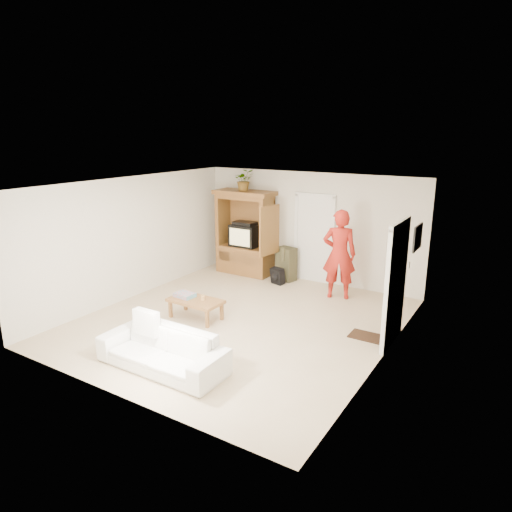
{
  "coord_description": "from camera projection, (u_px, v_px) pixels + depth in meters",
  "views": [
    {
      "loc": [
        4.51,
        -6.71,
        3.5
      ],
      "look_at": [
        -0.0,
        0.6,
        1.15
      ],
      "focal_mm": 32.0,
      "sensor_mm": 36.0,
      "label": 1
    }
  ],
  "objects": [
    {
      "name": "floor",
      "position": [
        240.0,
        321.0,
        8.71
      ],
      "size": [
        6.0,
        6.0,
        0.0
      ],
      "primitive_type": "plane",
      "color": "tan",
      "rests_on": "ground"
    },
    {
      "name": "ceiling",
      "position": [
        238.0,
        184.0,
        8.03
      ],
      "size": [
        6.0,
        6.0,
        0.0
      ],
      "primitive_type": "plane",
      "rotation": [
        3.14,
        0.0,
        0.0
      ],
      "color": "white",
      "rests_on": "floor"
    },
    {
      "name": "wall_left",
      "position": [
        132.0,
        238.0,
        9.77
      ],
      "size": [
        0.0,
        6.0,
        6.0
      ],
      "primitive_type": "plane",
      "rotation": [
        1.57,
        0.0,
        1.57
      ],
      "color": "silver",
      "rests_on": "floor"
    },
    {
      "name": "wall_right",
      "position": [
        388.0,
        280.0,
        6.98
      ],
      "size": [
        0.0,
        6.0,
        6.0
      ],
      "primitive_type": "plane",
      "rotation": [
        1.57,
        0.0,
        -1.57
      ],
      "color": "silver",
      "rests_on": "floor"
    },
    {
      "name": "doormat",
      "position": [
        367.0,
        336.0,
        8.04
      ],
      "size": [
        0.6,
        0.4,
        0.02
      ],
      "primitive_type": "cube",
      "color": "#382316",
      "rests_on": "floor"
    },
    {
      "name": "plant",
      "position": [
        244.0,
        180.0,
        11.06
      ],
      "size": [
        0.62,
        0.62,
        0.52
      ],
      "primitive_type": "imported",
      "rotation": [
        0.0,
        0.0,
        0.75
      ],
      "color": "#4C7238",
      "rests_on": "armoire"
    },
    {
      "name": "wall_back",
      "position": [
        309.0,
        227.0,
        10.83
      ],
      "size": [
        5.5,
        0.0,
        5.5
      ],
      "primitive_type": "plane",
      "rotation": [
        1.57,
        0.0,
        0.0
      ],
      "color": "silver",
      "rests_on": "floor"
    },
    {
      "name": "backpack_black",
      "position": [
        278.0,
        276.0,
        10.78
      ],
      "size": [
        0.34,
        0.25,
        0.38
      ],
      "primitive_type": null,
      "rotation": [
        0.0,
        0.0,
        -0.24
      ],
      "color": "black",
      "rests_on": "floor"
    },
    {
      "name": "man",
      "position": [
        339.0,
        254.0,
        9.71
      ],
      "size": [
        0.82,
        0.68,
        1.94
      ],
      "primitive_type": "imported",
      "rotation": [
        0.0,
        0.0,
        3.49
      ],
      "color": "#B02117",
      "rests_on": "floor"
    },
    {
      "name": "sofa",
      "position": [
        162.0,
        350.0,
        6.92
      ],
      "size": [
        2.06,
        0.81,
        0.6
      ],
      "primitive_type": "imported",
      "rotation": [
        0.0,
        0.0,
        0.0
      ],
      "color": "white",
      "rests_on": "floor"
    },
    {
      "name": "wall_front",
      "position": [
        110.0,
        307.0,
        5.91
      ],
      "size": [
        5.5,
        0.0,
        5.5
      ],
      "primitive_type": "plane",
      "rotation": [
        -1.57,
        0.0,
        0.0
      ],
      "color": "silver",
      "rests_on": "floor"
    },
    {
      "name": "coffee_table",
      "position": [
        196.0,
        302.0,
        8.75
      ],
      "size": [
        1.06,
        0.59,
        0.39
      ],
      "rotation": [
        0.0,
        0.0,
        -0.02
      ],
      "color": "brown",
      "rests_on": "floor"
    },
    {
      "name": "towel",
      "position": [
        185.0,
        295.0,
        8.86
      ],
      "size": [
        0.4,
        0.31,
        0.08
      ],
      "primitive_type": "cube",
      "rotation": [
        0.0,
        0.0,
        -0.08
      ],
      "color": "#E74D55",
      "rests_on": "coffee_table"
    },
    {
      "name": "backpack_olive",
      "position": [
        286.0,
        264.0,
        11.01
      ],
      "size": [
        0.49,
        0.4,
        0.81
      ],
      "primitive_type": null,
      "rotation": [
        0.0,
        0.0,
        -0.22
      ],
      "color": "#47442B",
      "rests_on": "floor"
    },
    {
      "name": "framed_picture",
      "position": [
        418.0,
        237.0,
        8.47
      ],
      "size": [
        0.03,
        0.6,
        0.48
      ],
      "primitive_type": "cube",
      "color": "black",
      "rests_on": "wall_right"
    },
    {
      "name": "armoire",
      "position": [
        246.0,
        238.0,
        11.46
      ],
      "size": [
        1.82,
        1.14,
        2.1
      ],
      "color": "brown",
      "rests_on": "floor"
    },
    {
      "name": "door_back",
      "position": [
        314.0,
        240.0,
        10.81
      ],
      "size": [
        0.85,
        0.05,
        2.04
      ],
      "primitive_type": "cube",
      "color": "white",
      "rests_on": "floor"
    },
    {
      "name": "candle",
      "position": [
        203.0,
        298.0,
        8.69
      ],
      "size": [
        0.08,
        0.08,
        0.1
      ],
      "primitive_type": "cylinder",
      "color": "tan",
      "rests_on": "coffee_table"
    },
    {
      "name": "doorway_right",
      "position": [
        396.0,
        286.0,
        7.56
      ],
      "size": [
        0.05,
        0.9,
        2.04
      ],
      "primitive_type": "cube",
      "color": "black",
      "rests_on": "floor"
    }
  ]
}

